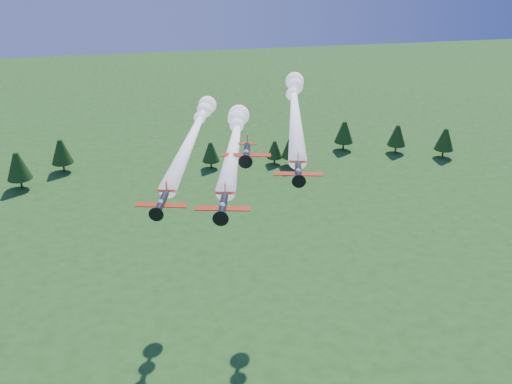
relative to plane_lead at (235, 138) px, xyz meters
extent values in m
cylinder|color=black|center=(-4.96, -22.67, 0.00)|extent=(1.93, 4.98, 0.91)
cone|color=black|center=(-5.57, -25.46, 0.00)|extent=(1.06, 0.99, 0.91)
cone|color=black|center=(-5.68, -25.99, 0.00)|extent=(0.48, 0.48, 0.40)
cylinder|color=black|center=(-5.72, -26.14, 0.00)|extent=(1.87, 0.44, 1.90)
cube|color=red|center=(-5.03, -23.03, -0.29)|extent=(6.81, 2.63, 0.11)
cube|color=red|center=(-4.27, -19.53, 0.05)|extent=(2.73, 1.31, 0.06)
cube|color=red|center=(-4.25, -19.44, 0.77)|extent=(0.26, 0.86, 1.31)
ellipsoid|color=#93C8E3|center=(-5.13, -23.47, 0.36)|extent=(0.87, 1.20, 0.57)
sphere|color=white|center=(1.16, 5.32, 0.00)|extent=(2.30, 2.30, 2.30)
sphere|color=white|center=(1.92, 8.78, 0.00)|extent=(3.00, 3.00, 3.00)
sphere|color=white|center=(2.68, 12.24, 0.00)|extent=(3.70, 3.70, 3.70)
cylinder|color=black|center=(-12.10, -13.62, -3.35)|extent=(2.13, 5.18, 0.94)
cone|color=black|center=(-12.81, -16.50, -3.35)|extent=(1.12, 1.05, 0.94)
cone|color=black|center=(-12.95, -17.05, -3.35)|extent=(0.50, 0.51, 0.42)
cylinder|color=black|center=(-12.99, -17.21, -3.35)|extent=(1.93, 0.51, 1.98)
cube|color=red|center=(-12.19, -13.98, -3.66)|extent=(7.09, 2.90, 0.11)
cube|color=red|center=(-11.31, -10.36, -3.31)|extent=(2.85, 1.43, 0.07)
cube|color=red|center=(-11.28, -10.27, -2.55)|extent=(0.30, 0.89, 1.37)
ellipsoid|color=#93C8E3|center=(-12.31, -14.44, -2.98)|extent=(0.93, 1.26, 0.59)
sphere|color=white|center=(-3.45, 21.64, -3.35)|extent=(2.30, 2.30, 2.30)
sphere|color=white|center=(-2.36, 26.10, -3.35)|extent=(3.00, 3.00, 3.00)
sphere|color=white|center=(-1.26, 30.57, -3.35)|extent=(3.70, 3.70, 3.70)
cylinder|color=black|center=(5.73, -17.05, 1.20)|extent=(1.90, 4.73, 0.86)
cone|color=black|center=(5.11, -19.69, 1.20)|extent=(1.02, 0.95, 0.86)
cone|color=black|center=(4.99, -20.20, 1.20)|extent=(0.46, 0.46, 0.38)
cylinder|color=black|center=(4.96, -20.34, 1.20)|extent=(1.77, 0.45, 1.81)
cube|color=red|center=(5.65, -17.39, 0.92)|extent=(6.48, 2.59, 0.10)
cube|color=red|center=(6.43, -14.07, 1.24)|extent=(2.60, 1.28, 0.06)
cube|color=red|center=(6.45, -13.99, 1.93)|extent=(0.26, 0.82, 1.25)
ellipsoid|color=#93C8E3|center=(5.56, -17.81, 1.54)|extent=(0.84, 1.15, 0.54)
sphere|color=white|center=(14.13, 18.72, 1.20)|extent=(2.30, 2.30, 2.30)
sphere|color=white|center=(15.20, 23.31, 1.20)|extent=(3.00, 3.00, 3.00)
sphere|color=white|center=(16.28, 27.89, 1.20)|extent=(3.70, 3.70, 3.70)
cylinder|color=black|center=(0.23, -9.12, 1.18)|extent=(1.98, 5.14, 0.94)
cone|color=black|center=(-0.39, -12.00, 1.18)|extent=(1.09, 1.02, 0.94)
cone|color=black|center=(-0.51, -12.55, 1.18)|extent=(0.49, 0.50, 0.41)
cylinder|color=black|center=(-0.54, -12.71, 1.18)|extent=(1.93, 0.45, 1.97)
cube|color=red|center=(0.15, -9.49, 0.88)|extent=(7.04, 2.69, 0.11)
cube|color=red|center=(0.92, -5.87, 1.23)|extent=(2.82, 1.35, 0.07)
cube|color=red|center=(0.94, -5.78, 1.98)|extent=(0.27, 0.89, 1.36)
ellipsoid|color=#93C8E3|center=(0.05, -9.94, 1.56)|extent=(0.89, 1.24, 0.58)
cylinder|color=#382314|center=(32.35, 88.52, -42.04)|extent=(0.60, 0.60, 3.28)
cone|color=#1A3510|center=(32.35, 88.52, -36.19)|extent=(7.49, 7.49, 8.42)
cylinder|color=#382314|center=(26.78, 91.32, -42.54)|extent=(0.60, 0.60, 2.28)
cone|color=#1A3510|center=(26.78, 91.32, -38.47)|extent=(5.21, 5.21, 5.86)
cylinder|color=#382314|center=(-42.62, 97.77, -42.14)|extent=(0.60, 0.60, 3.07)
cone|color=#1A3510|center=(-42.62, 97.77, -36.66)|extent=(7.02, 7.02, 7.90)
cylinder|color=#382314|center=(5.32, 91.72, -42.42)|extent=(0.60, 0.60, 2.51)
cone|color=#1A3510|center=(5.32, 91.72, -37.94)|extent=(5.74, 5.74, 6.45)
cylinder|color=#382314|center=(-53.91, 86.46, -42.04)|extent=(0.60, 0.60, 3.28)
cone|color=#1A3510|center=(-53.91, 86.46, -36.19)|extent=(7.49, 7.49, 8.42)
cylinder|color=#382314|center=(85.75, 86.47, -42.23)|extent=(0.60, 0.60, 2.90)
cone|color=#1A3510|center=(85.75, 86.47, -37.05)|extent=(6.63, 6.63, 7.45)
cylinder|color=#382314|center=(71.41, 93.69, -42.26)|extent=(0.60, 0.60, 2.83)
cone|color=#1A3510|center=(71.41, 93.69, -37.22)|extent=(6.46, 6.46, 7.27)
cylinder|color=#382314|center=(53.97, 99.78, -42.20)|extent=(0.60, 0.60, 2.94)
cone|color=#1A3510|center=(53.97, 99.78, -36.95)|extent=(6.73, 6.73, 7.57)
camera|label=1|loc=(-12.32, -83.26, 30.63)|focal=40.00mm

